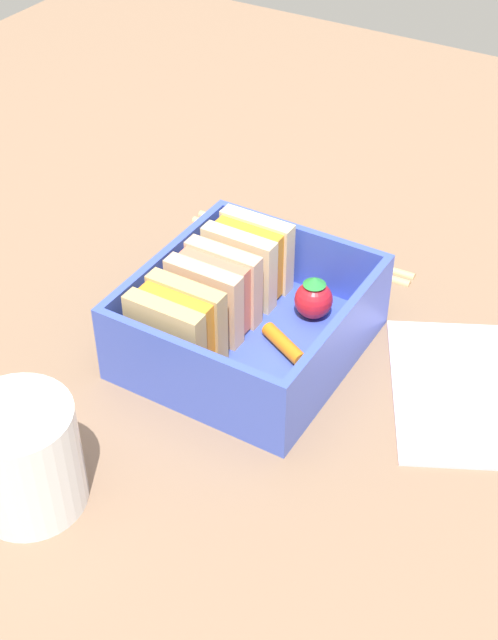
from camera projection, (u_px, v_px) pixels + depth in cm
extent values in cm
cube|color=#866850|center=(249.00, 359.00, 64.95)|extent=(120.00, 120.00, 2.00)
cube|color=#3E56C6|center=(249.00, 343.00, 63.94)|extent=(15.91, 14.59, 1.20)
cube|color=#3E56C6|center=(167.00, 279.00, 64.78)|extent=(15.91, 0.60, 4.89)
cube|color=#3E56C6|center=(339.00, 343.00, 59.25)|extent=(15.91, 0.60, 4.89)
cube|color=#3E56C6|center=(188.00, 374.00, 56.92)|extent=(0.60, 13.39, 4.89)
cube|color=#3E56C6|center=(301.00, 255.00, 67.11)|extent=(0.60, 13.39, 4.89)
cube|color=tan|center=(165.00, 339.00, 58.91)|extent=(1.29, 5.75, 5.71)
cube|color=orange|center=(176.00, 329.00, 59.77)|extent=(1.29, 5.29, 5.25)
cube|color=tan|center=(187.00, 318.00, 60.62)|extent=(1.29, 5.75, 5.71)
cube|color=#E1B38B|center=(204.00, 302.00, 62.04)|extent=(1.29, 5.75, 5.71)
cube|color=#D87259|center=(214.00, 292.00, 62.90)|extent=(1.29, 5.29, 5.25)
cube|color=#E1B38B|center=(224.00, 283.00, 63.75)|extent=(1.29, 5.75, 5.71)
cube|color=beige|center=(239.00, 268.00, 65.17)|extent=(1.29, 5.75, 5.71)
cube|color=orange|center=(248.00, 259.00, 66.03)|extent=(1.29, 5.29, 5.25)
cube|color=beige|center=(257.00, 250.00, 66.88)|extent=(1.29, 5.75, 5.71)
cylinder|color=orange|center=(249.00, 387.00, 58.67)|extent=(2.54, 5.07, 1.12)
cylinder|color=orange|center=(287.00, 341.00, 62.38)|extent=(2.74, 4.09, 1.04)
sphere|color=red|center=(314.00, 300.00, 64.56)|extent=(2.81, 2.81, 2.81)
cone|color=green|center=(315.00, 281.00, 63.49)|extent=(1.69, 1.69, 0.60)
cylinder|color=tan|center=(296.00, 248.00, 73.68)|extent=(1.55, 19.88, 0.70)
cylinder|color=tan|center=(302.00, 241.00, 74.42)|extent=(1.55, 19.88, 0.70)
cylinder|color=white|center=(24.00, 458.00, 51.46)|extent=(6.69, 6.69, 7.19)
cube|color=silver|center=(470.00, 389.00, 60.76)|extent=(17.38, 15.77, 0.40)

